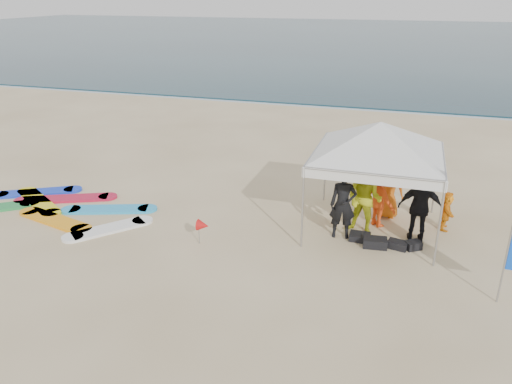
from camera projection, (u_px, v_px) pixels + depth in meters
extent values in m
plane|color=beige|center=(178.00, 285.00, 10.41)|extent=(120.00, 120.00, 0.00)
cube|color=#0C2633|center=(384.00, 38.00, 63.43)|extent=(160.00, 84.00, 0.08)
cube|color=silver|center=(328.00, 106.00, 26.50)|extent=(160.00, 1.20, 0.01)
imported|color=black|center=(343.00, 204.00, 12.13)|extent=(0.70, 0.51, 1.75)
imported|color=gold|center=(364.00, 199.00, 12.28)|extent=(1.06, 0.91, 1.86)
imported|color=#EC4615|center=(381.00, 198.00, 12.77)|extent=(1.13, 1.10, 1.55)
imported|color=black|center=(420.00, 207.00, 11.95)|extent=(1.06, 0.51, 1.77)
imported|color=#CE5F12|center=(388.00, 188.00, 13.27)|extent=(0.82, 0.54, 1.64)
imported|color=orange|center=(446.00, 211.00, 12.66)|extent=(0.34, 0.97, 1.03)
cylinder|color=#A5A5A8|center=(325.00, 167.00, 14.26)|extent=(0.05, 0.05, 2.01)
cylinder|color=#A5A5A8|center=(436.00, 178.00, 13.42)|extent=(0.05, 0.05, 2.01)
cylinder|color=#A5A5A8|center=(303.00, 208.00, 11.60)|extent=(0.05, 0.05, 2.01)
cylinder|color=#A5A5A8|center=(439.00, 225.00, 10.76)|extent=(0.05, 0.05, 2.01)
cube|color=white|center=(372.00, 179.00, 10.85)|extent=(3.12, 0.02, 0.24)
cube|color=white|center=(382.00, 142.00, 13.51)|extent=(3.12, 0.02, 0.24)
cube|color=white|center=(317.00, 153.00, 12.60)|extent=(0.02, 3.12, 0.24)
cube|color=white|center=(443.00, 165.00, 11.76)|extent=(0.02, 3.12, 0.24)
pyramid|color=white|center=(381.00, 122.00, 11.83)|extent=(4.26, 4.26, 0.80)
cylinder|color=#A5A5A8|center=(199.00, 232.00, 12.01)|extent=(0.02, 0.02, 0.60)
cone|color=red|center=(203.00, 225.00, 11.90)|extent=(0.28, 0.28, 0.28)
cube|color=black|center=(375.00, 243.00, 11.92)|extent=(0.60, 0.42, 0.22)
cube|color=black|center=(398.00, 245.00, 11.86)|extent=(0.51, 0.39, 0.18)
cube|color=black|center=(360.00, 237.00, 12.26)|extent=(0.50, 0.40, 0.16)
cube|color=black|center=(413.00, 245.00, 11.82)|extent=(0.44, 0.42, 0.20)
cube|color=#FF9E15|center=(55.00, 220.00, 13.25)|extent=(2.16, 1.04, 0.07)
cube|color=#2AA2E3|center=(109.00, 209.00, 13.91)|extent=(2.18, 1.21, 0.07)
cube|color=#BE1638|center=(66.00, 199.00, 14.62)|extent=(2.41, 1.48, 0.07)
cube|color=yellow|center=(38.00, 202.00, 14.42)|extent=(2.08, 1.60, 0.07)
cube|color=white|center=(109.00, 229.00, 12.77)|extent=(1.58, 1.73, 0.07)
cube|color=blue|center=(37.00, 192.00, 15.08)|extent=(2.09, 1.51, 0.07)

